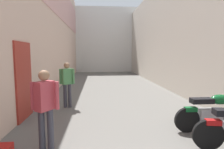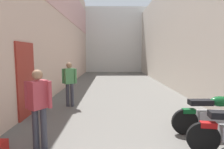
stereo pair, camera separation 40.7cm
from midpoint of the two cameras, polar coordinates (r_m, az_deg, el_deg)
ground_plane at (r=7.87m, az=3.83°, el=-7.39°), size 35.58×35.58×0.00m
building_left at (r=10.04m, az=-15.56°, el=15.65°), size 0.45×19.58×7.01m
building_right at (r=10.38m, az=20.79°, el=12.33°), size 0.45×19.58×6.05m
building_far_end at (r=20.48m, az=1.07°, el=10.43°), size 8.80×2.00×6.69m
motorcycle_fourth at (r=5.04m, az=30.54°, el=-10.24°), size 1.85×0.58×1.04m
pedestrian_mid_alley at (r=3.79m, az=-18.74°, el=-8.47°), size 0.52×0.39×1.57m
pedestrian_further_down at (r=6.68m, az=-11.24°, el=-1.96°), size 0.52×0.35×1.57m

